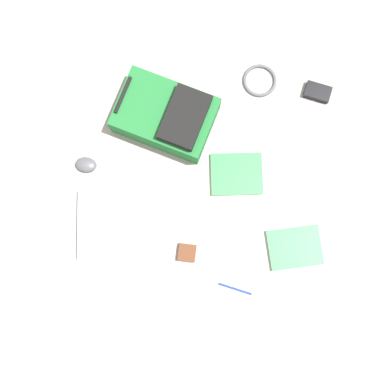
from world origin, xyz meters
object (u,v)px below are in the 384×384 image
book_comic (237,174)px  pen_black (235,289)px  backpack (167,116)px  power_brick (317,92)px  laptop (104,224)px  cable_coil (260,81)px  computer_mouse (86,165)px  book_manual (295,248)px  earbud_pouch (187,253)px

book_comic → pen_black: size_ratio=1.70×
backpack → power_brick: bearing=-72.4°
laptop → cable_coil: laptop is taller
cable_coil → book_comic: bearing=172.7°
book_comic → pen_black: 0.50m
cable_coil → laptop: bearing=140.5°
backpack → book_comic: bearing=-122.1°
backpack → pen_black: size_ratio=3.18×
power_brick → pen_black: size_ratio=0.78×
backpack → computer_mouse: size_ratio=4.97×
computer_mouse → cable_coil: (0.49, -0.72, -0.01)m
book_manual → pen_black: (-0.21, 0.24, -0.01)m
cable_coil → power_brick: size_ratio=1.34×
computer_mouse → cable_coil: size_ratio=0.61×
backpack → book_comic: size_ratio=1.87×
book_comic → computer_mouse: (-0.04, 0.67, 0.01)m
laptop → book_comic: (0.29, -0.55, -0.01)m
computer_mouse → pen_black: computer_mouse is taller
backpack → pen_black: bearing=-151.6°
cable_coil → book_manual: bearing=-162.7°
book_comic → power_brick: bearing=-37.5°
backpack → laptop: backpack is taller
backpack → laptop: 0.55m
laptop → pen_black: bearing=-109.0°
book_comic → earbud_pouch: (-0.37, 0.17, 0.00)m
power_brick → earbud_pouch: (-0.79, 0.50, -0.00)m
computer_mouse → earbud_pouch: (-0.33, -0.49, -0.00)m
book_manual → earbud_pouch: size_ratio=3.53×
backpack → book_comic: 0.40m
book_comic → book_manual: bearing=-135.5°
computer_mouse → earbud_pouch: size_ratio=1.26×
book_comic → earbud_pouch: earbud_pouch is taller
earbud_pouch → pen_black: bearing=-119.7°
pen_black → earbud_pouch: (0.13, 0.22, 0.01)m
cable_coil → pen_black: cable_coil is taller
cable_coil → pen_black: (-0.94, 0.01, -0.00)m
power_brick → pen_black: bearing=163.4°
book_manual → cable_coil: book_manual is taller
book_manual → computer_mouse: (0.25, 0.95, 0.01)m
laptop → book_comic: size_ratio=1.31×
book_manual → cable_coil: (0.73, 0.23, -0.00)m
book_manual → computer_mouse: size_ratio=2.79×
cable_coil → power_brick: (-0.03, -0.26, 0.01)m
book_manual → pen_black: 0.31m
book_manual → computer_mouse: computer_mouse is taller
computer_mouse → pen_black: 0.85m
power_brick → earbud_pouch: 0.93m
backpack → laptop: size_ratio=1.43×
pen_black → book_comic: bearing=5.6°
laptop → cable_coil: 0.95m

